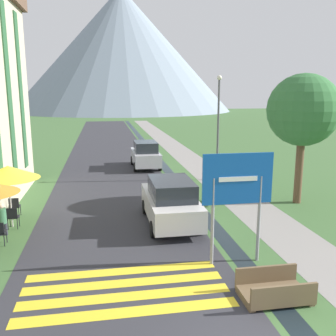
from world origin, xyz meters
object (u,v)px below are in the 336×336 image
(cafe_chair_far_right, at_px, (15,205))
(streetlamp, at_px, (218,120))
(parked_car_near, at_px, (171,201))
(footbridge, at_px, (274,291))
(tree_by_path, at_px, (303,111))
(parked_car_far, at_px, (145,155))
(cafe_chair_middle, at_px, (13,216))
(person_seated_far, at_px, (2,217))
(cafe_umbrella_middle_yellow, at_px, (8,172))
(road_sign, at_px, (237,189))

(cafe_chair_far_right, distance_m, streetlamp, 11.88)
(parked_car_near, bearing_deg, footbridge, -74.79)
(parked_car_near, height_order, tree_by_path, tree_by_path)
(tree_by_path, bearing_deg, footbridge, -122.04)
(streetlamp, bearing_deg, parked_car_far, 131.66)
(cafe_chair_middle, bearing_deg, person_seated_far, -81.65)
(parked_car_near, bearing_deg, cafe_chair_middle, 175.72)
(parked_car_far, distance_m, cafe_chair_middle, 12.43)
(parked_car_near, height_order, cafe_chair_far_right, parked_car_near)
(cafe_chair_middle, bearing_deg, cafe_chair_far_right, 127.89)
(cafe_chair_far_right, relative_size, streetlamp, 0.14)
(footbridge, distance_m, cafe_umbrella_middle_yellow, 10.34)
(road_sign, xyz_separation_m, footbridge, (0.27, -2.15, -2.11))
(road_sign, relative_size, streetlamp, 0.56)
(streetlamp, bearing_deg, parked_car_near, -120.34)
(parked_car_near, bearing_deg, road_sign, -70.44)
(road_sign, relative_size, parked_car_far, 0.87)
(person_seated_far, bearing_deg, tree_by_path, 8.68)
(cafe_chair_middle, bearing_deg, footbridge, -11.02)
(streetlamp, bearing_deg, person_seated_far, -145.59)
(parked_car_far, relative_size, cafe_chair_middle, 4.62)
(road_sign, xyz_separation_m, streetlamp, (2.72, 10.64, 1.19))
(road_sign, distance_m, person_seated_far, 8.56)
(cafe_chair_far_right, height_order, streetlamp, streetlamp)
(road_sign, xyz_separation_m, parked_car_near, (-1.33, 3.73, -1.42))
(parked_car_far, bearing_deg, streetlamp, -48.34)
(footbridge, distance_m, person_seated_far, 9.74)
(parked_car_far, bearing_deg, footbridge, -85.56)
(cafe_chair_far_right, xyz_separation_m, streetlamp, (10.32, 5.06, 3.01))
(cafe_chair_far_right, bearing_deg, streetlamp, -2.04)
(parked_car_far, bearing_deg, person_seated_far, -120.08)
(cafe_chair_far_right, bearing_deg, person_seated_far, -118.04)
(person_seated_far, bearing_deg, footbridge, -36.05)
(footbridge, bearing_deg, parked_car_far, 94.44)
(cafe_chair_middle, height_order, cafe_chair_far_right, same)
(footbridge, height_order, cafe_umbrella_middle_yellow, cafe_umbrella_middle_yellow)
(road_sign, bearing_deg, streetlamp, 75.67)
(parked_car_near, distance_m, cafe_chair_middle, 6.07)
(road_sign, distance_m, cafe_umbrella_middle_yellow, 8.68)
(streetlamp, bearing_deg, road_sign, -104.33)
(parked_car_near, bearing_deg, cafe_umbrella_middle_yellow, 173.48)
(cafe_chair_far_right, bearing_deg, parked_car_near, -44.61)
(cafe_umbrella_middle_yellow, distance_m, streetlamp, 12.00)
(cafe_chair_far_right, xyz_separation_m, person_seated_far, (0.00, -2.01, 0.16))
(parked_car_near, relative_size, cafe_chair_middle, 5.10)
(cafe_umbrella_middle_yellow, relative_size, streetlamp, 0.40)
(footbridge, height_order, parked_car_near, parked_car_near)
(person_seated_far, bearing_deg, parked_car_near, 1.41)
(footbridge, bearing_deg, parked_car_near, 105.21)
(road_sign, relative_size, parked_car_near, 0.79)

